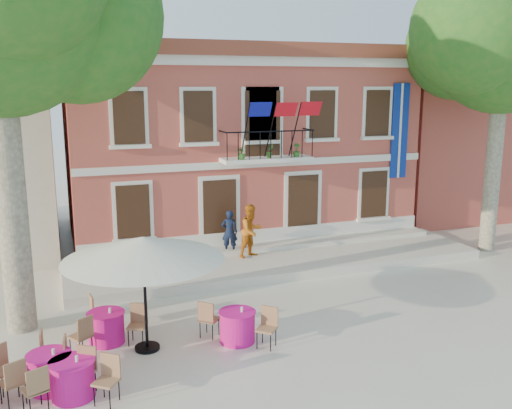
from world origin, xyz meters
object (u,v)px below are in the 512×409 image
object	(u,v)px
pedestrian_orange	(251,231)
cafe_table_1	(237,325)
pedestrian_navy	(230,232)
cafe_table_2	(50,370)
cafe_table_4	(106,326)
cafe_table_3	(73,377)
plane_tree_east	(504,40)
patio_umbrella	(143,249)

from	to	relation	value
pedestrian_orange	cafe_table_1	xyz separation A→B (m)	(-2.26, -5.50, -0.79)
pedestrian_navy	cafe_table_2	xyz separation A→B (m)	(-5.92, -6.95, -0.64)
cafe_table_4	cafe_table_1	bearing A→B (deg)	-18.63
cafe_table_1	cafe_table_3	bearing A→B (deg)	-161.44
plane_tree_east	pedestrian_navy	bearing A→B (deg)	169.00
patio_umbrella	cafe_table_2	world-z (taller)	patio_umbrella
cafe_table_1	pedestrian_navy	bearing A→B (deg)	74.66
plane_tree_east	pedestrian_navy	xyz separation A→B (m)	(-9.46, 1.84, -6.49)
plane_tree_east	cafe_table_3	size ratio (longest dim) A/B	5.50
pedestrian_navy	cafe_table_3	distance (m)	9.25
plane_tree_east	pedestrian_navy	world-z (taller)	plane_tree_east
plane_tree_east	cafe_table_3	world-z (taller)	plane_tree_east
patio_umbrella	cafe_table_1	bearing A→B (deg)	-8.72
pedestrian_orange	cafe_table_3	bearing A→B (deg)	-155.36
pedestrian_orange	cafe_table_3	size ratio (longest dim) A/B	0.98
pedestrian_navy	cafe_table_1	xyz separation A→B (m)	(-1.68, -6.14, -0.65)
pedestrian_orange	cafe_table_3	world-z (taller)	pedestrian_orange
pedestrian_navy	pedestrian_orange	distance (m)	0.87
cafe_table_2	cafe_table_3	bearing A→B (deg)	-47.62
plane_tree_east	pedestrian_orange	world-z (taller)	plane_tree_east
cafe_table_3	cafe_table_2	bearing A→B (deg)	132.38
plane_tree_east	pedestrian_orange	distance (m)	10.99
patio_umbrella	cafe_table_2	distance (m)	3.14
cafe_table_1	pedestrian_orange	bearing A→B (deg)	67.67
pedestrian_orange	cafe_table_2	bearing A→B (deg)	-159.34
pedestrian_navy	cafe_table_2	world-z (taller)	pedestrian_navy
patio_umbrella	pedestrian_navy	xyz separation A→B (m)	(3.79, 5.81, -1.38)
patio_umbrella	cafe_table_1	distance (m)	2.94
pedestrian_navy	cafe_table_3	world-z (taller)	pedestrian_navy
cafe_table_1	cafe_table_2	distance (m)	4.31
plane_tree_east	pedestrian_orange	size ratio (longest dim) A/B	5.63
cafe_table_3	cafe_table_4	world-z (taller)	same
pedestrian_navy	cafe_table_2	size ratio (longest dim) A/B	0.82
patio_umbrella	pedestrian_orange	bearing A→B (deg)	49.87
plane_tree_east	patio_umbrella	xyz separation A→B (m)	(-13.25, -3.98, -5.11)
pedestrian_navy	cafe_table_3	size ratio (longest dim) A/B	0.82
patio_umbrella	cafe_table_1	world-z (taller)	patio_umbrella
pedestrian_orange	patio_umbrella	bearing A→B (deg)	-153.67
plane_tree_east	cafe_table_2	distance (m)	17.70
cafe_table_1	cafe_table_3	world-z (taller)	same
plane_tree_east	cafe_table_2	xyz separation A→B (m)	(-15.38, -5.11, -7.13)
pedestrian_orange	cafe_table_2	distance (m)	9.09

